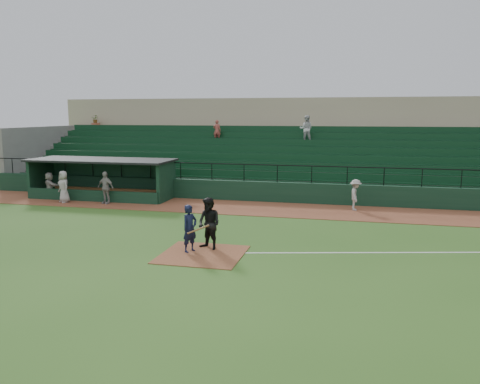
# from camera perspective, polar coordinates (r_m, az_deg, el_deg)

# --- Properties ---
(ground) EXTENTS (90.00, 90.00, 0.00)m
(ground) POSITION_cam_1_polar(r_m,az_deg,el_deg) (18.75, -3.59, -6.64)
(ground) COLOR #315A1D
(ground) RESTS_ON ground
(warning_track) EXTENTS (40.00, 4.00, 0.03)m
(warning_track) POSITION_cam_1_polar(r_m,az_deg,el_deg) (26.29, 1.52, -1.95)
(warning_track) COLOR brown
(warning_track) RESTS_ON ground
(home_plate_dirt) EXTENTS (3.00, 3.00, 0.03)m
(home_plate_dirt) POSITION_cam_1_polar(r_m,az_deg,el_deg) (17.84, -4.54, -7.44)
(home_plate_dirt) COLOR brown
(home_plate_dirt) RESTS_ON ground
(foul_line) EXTENTS (17.49, 4.44, 0.01)m
(foul_line) POSITION_cam_1_polar(r_m,az_deg,el_deg) (19.32, 21.06, -6.76)
(foul_line) COLOR white
(foul_line) RESTS_ON ground
(stadium_structure) EXTENTS (38.00, 13.08, 6.40)m
(stadium_structure) POSITION_cam_1_polar(r_m,az_deg,el_deg) (34.23, 4.49, 4.51)
(stadium_structure) COLOR black
(stadium_structure) RESTS_ON ground
(dugout) EXTENTS (8.90, 3.20, 2.42)m
(dugout) POSITION_cam_1_polar(r_m,az_deg,el_deg) (30.98, -15.78, 1.88)
(dugout) COLOR black
(dugout) RESTS_ON ground
(batter_at_plate) EXTENTS (1.14, 0.79, 1.81)m
(batter_at_plate) POSITION_cam_1_polar(r_m,az_deg,el_deg) (17.98, -6.02, -4.38)
(batter_at_plate) COLOR black
(batter_at_plate) RESTS_ON ground
(umpire) EXTENTS (1.22, 1.12, 2.01)m
(umpire) POSITION_cam_1_polar(r_m,az_deg,el_deg) (18.26, -3.71, -3.82)
(umpire) COLOR black
(umpire) RESTS_ON ground
(runner) EXTENTS (0.64, 1.09, 1.67)m
(runner) POSITION_cam_1_polar(r_m,az_deg,el_deg) (26.26, 13.64, -0.34)
(runner) COLOR #ACA5A0
(runner) RESTS_ON warning_track
(dugout_player_a) EXTENTS (1.16, 0.66, 1.86)m
(dugout_player_a) POSITION_cam_1_polar(r_m,az_deg,el_deg) (28.51, -15.80, 0.51)
(dugout_player_a) COLOR #9C9692
(dugout_player_a) RESTS_ON warning_track
(dugout_player_b) EXTENTS (1.08, 0.97, 1.85)m
(dugout_player_b) POSITION_cam_1_polar(r_m,az_deg,el_deg) (29.65, -20.34, 0.60)
(dugout_player_b) COLOR #ACA5A0
(dugout_player_b) RESTS_ON warning_track
(dugout_player_c) EXTENTS (1.54, 1.20, 1.63)m
(dugout_player_c) POSITION_cam_1_polar(r_m,az_deg,el_deg) (31.24, -21.81, 0.72)
(dugout_player_c) COLOR #A9A39E
(dugout_player_c) RESTS_ON warning_track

